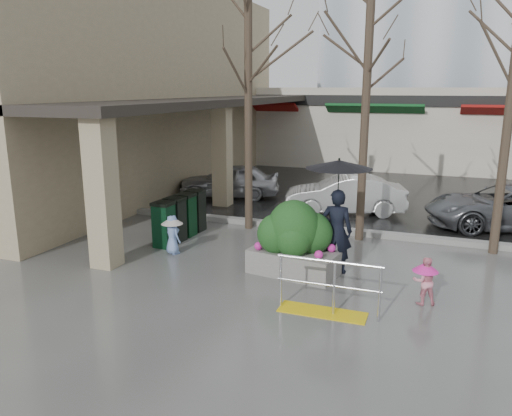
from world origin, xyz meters
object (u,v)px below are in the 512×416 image
Objects in this scene: car_a at (229,180)px; car_b at (344,195)px; woman at (337,205)px; tree_midwest at (369,36)px; planter at (294,239)px; handrail at (326,294)px; child_blue at (172,231)px; child_pink at (425,278)px; car_c at (507,207)px; tree_west at (248,46)px; news_boxes at (181,217)px.

car_a is 4.60m from car_b.
woman is 8.33m from car_a.
woman is at bearing -92.39° from tree_midwest.
tree_midwest is 3.46× the size of planter.
car_b is (-1.08, 7.49, 0.25)m from handrail.
child_blue is (-4.28, 1.99, 0.21)m from handrail.
tree_midwest reaches higher than child_pink.
car_c is (3.82, 2.62, -4.60)m from tree_midwest.
tree_midwest reaches higher than tree_west.
tree_west is at bearing -56.76° from child_pink.
child_pink is at bearing 28.26° from car_a.
car_a reaches higher than news_boxes.
handrail is 10.17m from car_a.
car_a is at bearing 120.77° from tree_west.
tree_midwest reaches higher than car_b.
tree_west is at bearing 126.25° from planter.
child_pink is at bearing -64.40° from tree_midwest.
child_pink is at bearing 147.38° from woman.
car_a is 9.29m from car_c.
planter is at bearing -33.68° from child_pink.
handrail is 0.75× the size of woman.
child_blue is at bearing -108.03° from tree_west.
tree_west reaches higher than woman.
woman is at bearing -11.11° from news_boxes.
child_blue is at bearing -0.28° from woman.
child_blue is at bearing -67.58° from news_boxes.
car_c is at bearing -117.47° from child_blue.
car_c is (3.66, 7.42, 0.25)m from handrail.
planter reaches higher than car_c.
car_b reaches higher than handrail.
car_c reaches higher than handrail.
child_pink is at bearing -16.47° from news_boxes.
car_c is (3.93, 5.27, -0.89)m from woman.
child_pink is 0.94× the size of child_blue.
tree_west is 0.97× the size of tree_midwest.
car_b reaches higher than child_blue.
planter is 8.13m from car_a.
tree_west is 3.19× the size of news_boxes.
child_blue is 6.36m from car_b.
child_blue is (-4.11, -2.81, -4.65)m from tree_midwest.
woman is 2.42m from child_pink.
child_blue is 3.19m from planter.
tree_midwest reaches higher than handrail.
tree_west is 5.38m from child_blue.
planter is 0.45× the size of car_c.
tree_west is 5.75m from planter.
woman is (-0.11, -2.65, -3.72)m from tree_midwest.
car_c is at bearing 34.41° from tree_midwest.
car_a is at bearing -52.76° from woman.
tree_west reaches higher than child_blue.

